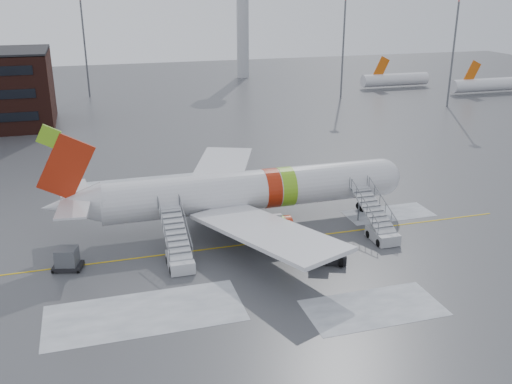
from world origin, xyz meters
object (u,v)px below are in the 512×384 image
object	(u,v)px
airstair_aft	(178,252)
uld_container	(67,260)
airstair_fwd	(379,227)
airliner	(241,192)
pushback_tug	(325,253)

from	to	relation	value
airstair_aft	uld_container	bearing A→B (deg)	169.60
airstair_fwd	airliner	bearing A→B (deg)	150.30
airliner	pushback_tug	bearing A→B (deg)	-64.04
airliner	airstair_fwd	size ratio (longest dim) A/B	4.55
pushback_tug	airliner	bearing A→B (deg)	115.96
pushback_tug	airstair_fwd	bearing A→B (deg)	24.92
airliner	uld_container	bearing A→B (deg)	-163.05
airstair_fwd	uld_container	xyz separation A→B (m)	(-27.54, 1.64, -0.19)
airliner	uld_container	size ratio (longest dim) A/B	13.27
airliner	airstair_aft	xyz separation A→B (m)	(-7.16, -6.54, -2.35)
airstair_fwd	uld_container	distance (m)	27.59
uld_container	airstair_fwd	bearing A→B (deg)	-3.40
airstair_aft	uld_container	distance (m)	9.07
airliner	airstair_aft	size ratio (longest dim) A/B	4.55
pushback_tug	uld_container	world-z (taller)	uld_container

